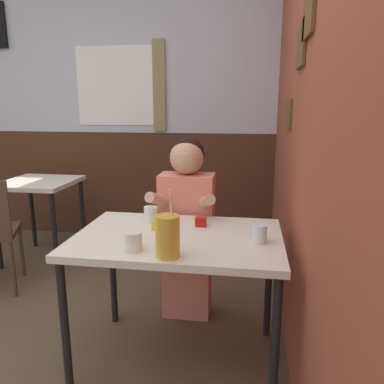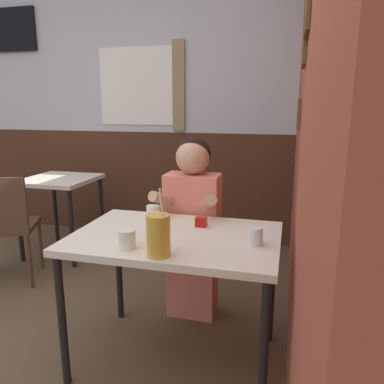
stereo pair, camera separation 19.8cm
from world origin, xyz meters
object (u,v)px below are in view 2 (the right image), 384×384
Objects in this scene: background_table at (60,189)px; person_seated at (193,223)px; chair_near_window at (5,221)px; main_table at (176,247)px; cocktail_pitcher at (158,235)px.

person_seated reaches higher than background_table.
chair_near_window is 1.49m from person_seated.
background_table is 0.84× the size of chair_near_window.
background_table is 0.62× the size of person_seated.
main_table is at bearing -39.07° from background_table.
cocktail_pitcher is at bearing -86.56° from person_seated.
person_seated reaches higher than chair_near_window.
main_table is at bearing -85.74° from person_seated.
cocktail_pitcher is (1.48, -1.48, 0.20)m from background_table.
main_table and background_table have the same top height.
background_table is (-1.47, 1.20, -0.04)m from main_table.
cocktail_pitcher is at bearing -51.88° from chair_near_window.
chair_near_window is (-0.05, -0.66, -0.11)m from background_table.
cocktail_pitcher is (1.53, -0.81, 0.31)m from chair_near_window.
background_table is 1.60m from person_seated.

